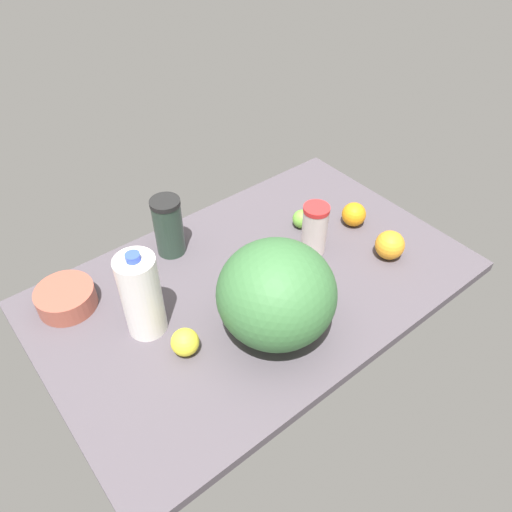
{
  "coord_description": "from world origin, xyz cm",
  "views": [
    {
      "loc": [
        62.35,
        77.76,
        104.29
      ],
      "look_at": [
        0.0,
        0.0,
        13.0
      ],
      "focal_mm": 35.0,
      "sensor_mm": 36.0,
      "label": 1
    }
  ],
  "objects_px": {
    "watermelon": "(276,294)",
    "orange_loose": "(390,245)",
    "orange_far_back": "(354,214)",
    "shaker_bottle": "(168,226)",
    "lemon_by_jug": "(185,342)",
    "tumbler_cup": "(314,228)",
    "mixing_bowl": "(66,298)",
    "lime_near_front": "(302,219)",
    "milk_jug": "(141,295)"
  },
  "relations": [
    {
      "from": "watermelon",
      "to": "orange_loose",
      "type": "distance_m",
      "value": 0.45
    },
    {
      "from": "orange_far_back",
      "to": "shaker_bottle",
      "type": "bearing_deg",
      "value": -25.9
    },
    {
      "from": "orange_far_back",
      "to": "lemon_by_jug",
      "type": "xyz_separation_m",
      "value": [
        0.69,
        0.09,
        -0.0
      ]
    },
    {
      "from": "tumbler_cup",
      "to": "lemon_by_jug",
      "type": "bearing_deg",
      "value": 9.28
    },
    {
      "from": "mixing_bowl",
      "to": "orange_far_back",
      "type": "relative_size",
      "value": 2.04
    },
    {
      "from": "orange_loose",
      "to": "lime_near_front",
      "type": "xyz_separation_m",
      "value": [
        0.11,
        -0.27,
        -0.01
      ]
    },
    {
      "from": "lemon_by_jug",
      "to": "milk_jug",
      "type": "bearing_deg",
      "value": -74.58
    },
    {
      "from": "tumbler_cup",
      "to": "lemon_by_jug",
      "type": "height_order",
      "value": "tumbler_cup"
    },
    {
      "from": "watermelon",
      "to": "lemon_by_jug",
      "type": "distance_m",
      "value": 0.25
    },
    {
      "from": "milk_jug",
      "to": "tumbler_cup",
      "type": "height_order",
      "value": "milk_jug"
    },
    {
      "from": "shaker_bottle",
      "to": "mixing_bowl",
      "type": "relative_size",
      "value": 1.19
    },
    {
      "from": "milk_jug",
      "to": "lemon_by_jug",
      "type": "relative_size",
      "value": 3.62
    },
    {
      "from": "lime_near_front",
      "to": "shaker_bottle",
      "type": "bearing_deg",
      "value": -22.58
    },
    {
      "from": "mixing_bowl",
      "to": "orange_far_back",
      "type": "height_order",
      "value": "orange_far_back"
    },
    {
      "from": "shaker_bottle",
      "to": "orange_loose",
      "type": "relative_size",
      "value": 2.15
    },
    {
      "from": "orange_far_back",
      "to": "lime_near_front",
      "type": "distance_m",
      "value": 0.17
    },
    {
      "from": "tumbler_cup",
      "to": "mixing_bowl",
      "type": "bearing_deg",
      "value": -19.94
    },
    {
      "from": "milk_jug",
      "to": "watermelon",
      "type": "xyz_separation_m",
      "value": [
        -0.25,
        0.21,
        0.01
      ]
    },
    {
      "from": "watermelon",
      "to": "lime_near_front",
      "type": "height_order",
      "value": "watermelon"
    },
    {
      "from": "shaker_bottle",
      "to": "watermelon",
      "type": "bearing_deg",
      "value": 96.43
    },
    {
      "from": "mixing_bowl",
      "to": "watermelon",
      "type": "distance_m",
      "value": 0.57
    },
    {
      "from": "watermelon",
      "to": "lime_near_front",
      "type": "relative_size",
      "value": 4.92
    },
    {
      "from": "tumbler_cup",
      "to": "lime_near_front",
      "type": "xyz_separation_m",
      "value": [
        -0.05,
        -0.1,
        -0.05
      ]
    },
    {
      "from": "orange_loose",
      "to": "tumbler_cup",
      "type": "bearing_deg",
      "value": -46.62
    },
    {
      "from": "watermelon",
      "to": "lime_near_front",
      "type": "bearing_deg",
      "value": -141.65
    },
    {
      "from": "mixing_bowl",
      "to": "watermelon",
      "type": "bearing_deg",
      "value": 133.2
    },
    {
      "from": "shaker_bottle",
      "to": "lime_near_front",
      "type": "height_order",
      "value": "shaker_bottle"
    },
    {
      "from": "milk_jug",
      "to": "orange_loose",
      "type": "distance_m",
      "value": 0.73
    },
    {
      "from": "shaker_bottle",
      "to": "watermelon",
      "type": "xyz_separation_m",
      "value": [
        -0.05,
        0.43,
        0.04
      ]
    },
    {
      "from": "watermelon",
      "to": "lemon_by_jug",
      "type": "xyz_separation_m",
      "value": [
        0.22,
        -0.08,
        -0.1
      ]
    },
    {
      "from": "milk_jug",
      "to": "orange_far_back",
      "type": "xyz_separation_m",
      "value": [
        -0.73,
        0.04,
        -0.08
      ]
    },
    {
      "from": "lemon_by_jug",
      "to": "orange_loose",
      "type": "bearing_deg",
      "value": 172.94
    },
    {
      "from": "milk_jug",
      "to": "watermelon",
      "type": "relative_size",
      "value": 0.87
    },
    {
      "from": "shaker_bottle",
      "to": "watermelon",
      "type": "relative_size",
      "value": 0.64
    },
    {
      "from": "tumbler_cup",
      "to": "orange_far_back",
      "type": "height_order",
      "value": "tumbler_cup"
    },
    {
      "from": "mixing_bowl",
      "to": "lime_near_front",
      "type": "xyz_separation_m",
      "value": [
        -0.72,
        0.14,
        0.0
      ]
    },
    {
      "from": "milk_jug",
      "to": "orange_loose",
      "type": "height_order",
      "value": "milk_jug"
    },
    {
      "from": "milk_jug",
      "to": "tumbler_cup",
      "type": "relative_size",
      "value": 1.58
    },
    {
      "from": "milk_jug",
      "to": "lime_near_front",
      "type": "relative_size",
      "value": 4.27
    },
    {
      "from": "orange_far_back",
      "to": "lime_near_front",
      "type": "xyz_separation_m",
      "value": [
        0.14,
        -0.09,
        -0.01
      ]
    },
    {
      "from": "tumbler_cup",
      "to": "watermelon",
      "type": "xyz_separation_m",
      "value": [
        0.29,
        0.17,
        0.05
      ]
    },
    {
      "from": "orange_far_back",
      "to": "lime_near_front",
      "type": "relative_size",
      "value": 1.29
    },
    {
      "from": "mixing_bowl",
      "to": "lemon_by_jug",
      "type": "distance_m",
      "value": 0.37
    },
    {
      "from": "lime_near_front",
      "to": "orange_far_back",
      "type": "bearing_deg",
      "value": 145.73
    },
    {
      "from": "watermelon",
      "to": "orange_far_back",
      "type": "relative_size",
      "value": 3.83
    },
    {
      "from": "mixing_bowl",
      "to": "watermelon",
      "type": "xyz_separation_m",
      "value": [
        -0.39,
        0.41,
        0.1
      ]
    },
    {
      "from": "lime_near_front",
      "to": "tumbler_cup",
      "type": "bearing_deg",
      "value": 63.8
    },
    {
      "from": "shaker_bottle",
      "to": "orange_far_back",
      "type": "relative_size",
      "value": 2.43
    },
    {
      "from": "lemon_by_jug",
      "to": "lime_near_front",
      "type": "bearing_deg",
      "value": -161.72
    },
    {
      "from": "milk_jug",
      "to": "watermelon",
      "type": "bearing_deg",
      "value": 140.39
    }
  ]
}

